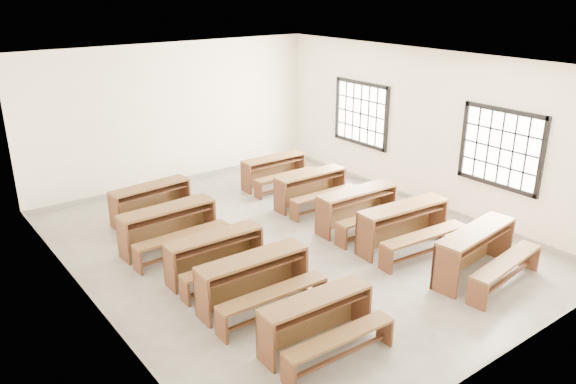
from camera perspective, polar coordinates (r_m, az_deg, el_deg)
room at (r=9.42m, az=0.44°, el=6.64°), size 8.50×8.50×3.20m
desk_set_0 at (r=7.28m, az=3.10°, el=-12.73°), size 1.59×0.87×0.70m
desk_set_1 at (r=8.12m, az=-3.36°, el=-8.71°), size 1.70×0.91×0.76m
desk_set_2 at (r=8.93m, az=-7.29°, el=-6.16°), size 1.60×0.86×0.71m
desk_set_3 at (r=9.98m, az=-11.94°, el=-3.31°), size 1.73×0.93×0.77m
desk_set_4 at (r=11.27m, az=-13.63°, el=-0.80°), size 1.66×0.97×0.72m
desk_set_5 at (r=9.35m, az=18.73°, el=-5.60°), size 1.85×1.11×0.79m
desk_set_6 at (r=9.99m, az=11.79°, el=-3.18°), size 1.82×1.04×0.79m
desk_set_7 at (r=10.67m, az=7.21°, el=-1.45°), size 1.71×0.93×0.76m
desk_set_8 at (r=11.68m, az=2.44°, el=0.54°), size 1.61×0.86×0.72m
desk_set_9 at (r=12.81m, az=-1.34°, el=2.31°), size 1.55×0.81×0.70m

